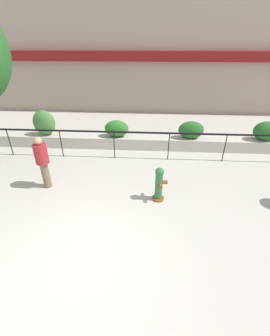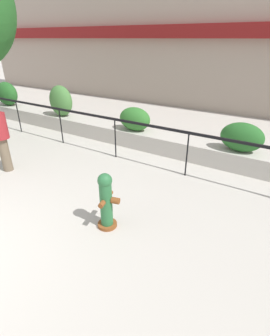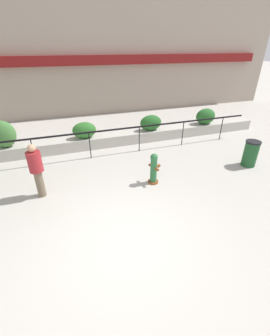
{
  "view_description": "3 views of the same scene",
  "coord_description": "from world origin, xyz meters",
  "px_view_note": "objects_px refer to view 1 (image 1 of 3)",
  "views": [
    {
      "loc": [
        1.35,
        -3.18,
        4.2
      ],
      "look_at": [
        0.94,
        3.15,
        0.56
      ],
      "focal_mm": 24.0,
      "sensor_mm": 36.0,
      "label": 1
    },
    {
      "loc": [
        4.17,
        -0.7,
        3.11
      ],
      "look_at": [
        1.79,
        3.09,
        0.88
      ],
      "focal_mm": 28.0,
      "sensor_mm": 36.0,
      "label": 2
    },
    {
      "loc": [
        -1.05,
        -3.69,
        4.15
      ],
      "look_at": [
        1.15,
        2.61,
        0.49
      ],
      "focal_mm": 24.0,
      "sensor_mm": 36.0,
      "label": 3
    }
  ],
  "objects_px": {
    "hedge_bush_4": "(266,131)",
    "pedestrian": "(42,160)",
    "hedge_bush_1": "(44,123)",
    "hedge_bush_2": "(117,129)",
    "hedge_bush_3": "(191,130)",
    "fire_hydrant": "(159,184)"
  },
  "relations": [
    {
      "from": "hedge_bush_3",
      "to": "hedge_bush_4",
      "type": "relative_size",
      "value": 1.01
    },
    {
      "from": "hedge_bush_3",
      "to": "hedge_bush_4",
      "type": "distance_m",
      "value": 3.09
    },
    {
      "from": "hedge_bush_2",
      "to": "pedestrian",
      "type": "distance_m",
      "value": 3.76
    },
    {
      "from": "hedge_bush_3",
      "to": "hedge_bush_4",
      "type": "bearing_deg",
      "value": 0.0
    },
    {
      "from": "hedge_bush_4",
      "to": "fire_hydrant",
      "type": "height_order",
      "value": "hedge_bush_4"
    },
    {
      "from": "hedge_bush_2",
      "to": "fire_hydrant",
      "type": "relative_size",
      "value": 0.96
    },
    {
      "from": "pedestrian",
      "to": "hedge_bush_4",
      "type": "bearing_deg",
      "value": 21.98
    },
    {
      "from": "hedge_bush_1",
      "to": "hedge_bush_3",
      "type": "relative_size",
      "value": 1.03
    },
    {
      "from": "hedge_bush_4",
      "to": "hedge_bush_1",
      "type": "bearing_deg",
      "value": 180.0
    },
    {
      "from": "hedge_bush_3",
      "to": "hedge_bush_2",
      "type": "bearing_deg",
      "value": 180.0
    },
    {
      "from": "hedge_bush_4",
      "to": "fire_hydrant",
      "type": "distance_m",
      "value": 5.87
    },
    {
      "from": "hedge_bush_2",
      "to": "fire_hydrant",
      "type": "bearing_deg",
      "value": -64.88
    },
    {
      "from": "hedge_bush_4",
      "to": "pedestrian",
      "type": "bearing_deg",
      "value": -158.02
    },
    {
      "from": "fire_hydrant",
      "to": "pedestrian",
      "type": "relative_size",
      "value": 0.62
    },
    {
      "from": "hedge_bush_3",
      "to": "pedestrian",
      "type": "xyz_separation_m",
      "value": [
        -5.03,
        -3.28,
        0.12
      ]
    },
    {
      "from": "hedge_bush_1",
      "to": "pedestrian",
      "type": "relative_size",
      "value": 0.64
    },
    {
      "from": "hedge_bush_3",
      "to": "pedestrian",
      "type": "distance_m",
      "value": 6.0
    },
    {
      "from": "fire_hydrant",
      "to": "hedge_bush_3",
      "type": "bearing_deg",
      "value": 68.83
    },
    {
      "from": "hedge_bush_1",
      "to": "pedestrian",
      "type": "distance_m",
      "value": 3.54
    },
    {
      "from": "hedge_bush_1",
      "to": "hedge_bush_3",
      "type": "bearing_deg",
      "value": 0.0
    },
    {
      "from": "hedge_bush_1",
      "to": "hedge_bush_4",
      "type": "xyz_separation_m",
      "value": [
        9.45,
        0.0,
        -0.15
      ]
    },
    {
      "from": "hedge_bush_3",
      "to": "fire_hydrant",
      "type": "distance_m",
      "value": 4.0
    }
  ]
}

